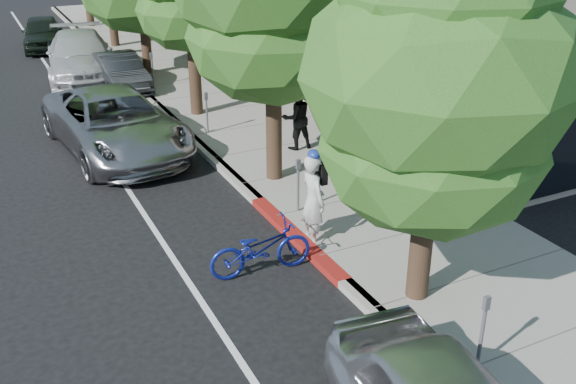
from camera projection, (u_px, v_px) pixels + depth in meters
ground at (319, 262)px, 12.93m from camera, size 120.00×120.00×0.00m
sidewalk at (260, 127)px, 20.34m from camera, size 4.60×56.00×0.15m
curb at (191, 138)px, 19.41m from camera, size 0.30×56.00×0.15m
curb_red_segment at (296, 237)px, 13.72m from camera, size 0.32×4.00×0.15m
street_tree_0 at (437, 81)px, 9.96m from camera, size 4.43×4.43×6.75m
cyclist at (313, 201)px, 13.22m from camera, size 0.49×0.74×2.00m
bicycle at (261, 248)px, 12.35m from camera, size 2.10×0.87×1.08m
silver_suv at (115, 123)px, 18.18m from camera, size 3.51×6.52×1.74m
dark_sedan at (120, 72)px, 24.20m from camera, size 1.57×4.19×1.37m
white_pickup at (80, 56)px, 25.73m from camera, size 3.31×6.43×1.78m
dark_suv_far at (43, 33)px, 30.81m from camera, size 2.36×4.69×1.53m
pedestrian at (297, 118)px, 18.01m from camera, size 0.91×0.73×1.81m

